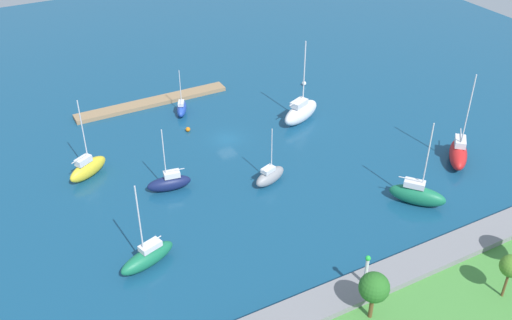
# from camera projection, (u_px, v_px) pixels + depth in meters

# --- Properties ---
(water) EXTENTS (160.00, 160.00, 0.00)m
(water) POSITION_uv_depth(u_px,v_px,m) (227.00, 139.00, 86.40)
(water) COLOR navy
(water) RESTS_ON ground
(pier_dock) EXTENTS (25.56, 2.63, 0.64)m
(pier_dock) POSITION_uv_depth(u_px,v_px,m) (152.00, 102.00, 95.73)
(pier_dock) COLOR #997A56
(pier_dock) RESTS_ON ground
(breakwater) EXTENTS (72.76, 3.79, 1.57)m
(breakwater) POSITION_uv_depth(u_px,v_px,m) (373.00, 285.00, 60.16)
(breakwater) COLOR gray
(breakwater) RESTS_ON ground
(harbor_beacon) EXTENTS (0.56, 0.56, 3.73)m
(harbor_beacon) POSITION_uv_depth(u_px,v_px,m) (367.00, 268.00, 58.08)
(harbor_beacon) COLOR silver
(harbor_beacon) RESTS_ON breakwater
(park_tree_west) EXTENTS (2.29, 2.29, 5.21)m
(park_tree_west) POSITION_uv_depth(u_px,v_px,m) (511.00, 266.00, 56.57)
(park_tree_west) COLOR brown
(park_tree_west) RESTS_ON shoreline_park
(park_tree_mideast) EXTENTS (2.97, 2.97, 5.42)m
(park_tree_mideast) POSITION_uv_depth(u_px,v_px,m) (374.00, 288.00, 54.35)
(park_tree_mideast) COLOR brown
(park_tree_mideast) RESTS_ON shoreline_park
(sailboat_green_inner_mooring) EXTENTS (7.12, 4.00, 10.85)m
(sailboat_green_inner_mooring) POSITION_uv_depth(u_px,v_px,m) (148.00, 257.00, 63.17)
(sailboat_green_inner_mooring) COLOR #19724C
(sailboat_green_inner_mooring) RESTS_ON water
(sailboat_gray_along_channel) EXTENTS (5.43, 3.43, 8.15)m
(sailboat_gray_along_channel) POSITION_uv_depth(u_px,v_px,m) (270.00, 176.00, 76.31)
(sailboat_gray_along_channel) COLOR gray
(sailboat_gray_along_channel) RESTS_ON water
(sailboat_red_east_end) EXTENTS (6.89, 7.10, 13.50)m
(sailboat_red_east_end) POSITION_uv_depth(u_px,v_px,m) (458.00, 153.00, 80.43)
(sailboat_red_east_end) COLOR red
(sailboat_red_east_end) RESTS_ON water
(sailboat_yellow_center_basin) EXTENTS (6.30, 4.68, 11.32)m
(sailboat_yellow_center_basin) POSITION_uv_depth(u_px,v_px,m) (88.00, 168.00, 77.43)
(sailboat_yellow_center_basin) COLOR yellow
(sailboat_yellow_center_basin) RESTS_ON water
(sailboat_blue_off_beacon) EXTENTS (3.47, 4.95, 7.39)m
(sailboat_blue_off_beacon) POSITION_uv_depth(u_px,v_px,m) (182.00, 108.00, 92.56)
(sailboat_blue_off_beacon) COLOR #2347B2
(sailboat_blue_off_beacon) RESTS_ON water
(sailboat_white_by_breakwater) EXTENTS (8.24, 5.49, 13.10)m
(sailboat_white_by_breakwater) POSITION_uv_depth(u_px,v_px,m) (301.00, 112.00, 90.11)
(sailboat_white_by_breakwater) COLOR white
(sailboat_white_by_breakwater) RESTS_ON water
(sailboat_navy_far_south) EXTENTS (5.97, 2.88, 9.06)m
(sailboat_navy_far_south) POSITION_uv_depth(u_px,v_px,m) (169.00, 182.00, 75.06)
(sailboat_navy_far_south) COLOR #141E4C
(sailboat_navy_far_south) RESTS_ON water
(sailboat_green_near_pier) EXTENTS (6.16, 6.81, 11.66)m
(sailboat_green_near_pier) POSITION_uv_depth(u_px,v_px,m) (417.00, 194.00, 72.39)
(sailboat_green_near_pier) COLOR #19724C
(sailboat_green_near_pier) RESTS_ON water
(mooring_buoy_orange) EXTENTS (0.72, 0.72, 0.72)m
(mooring_buoy_orange) POSITION_uv_depth(u_px,v_px,m) (188.00, 129.00, 88.09)
(mooring_buoy_orange) COLOR orange
(mooring_buoy_orange) RESTS_ON water
(mooring_buoy_white) EXTENTS (0.76, 0.76, 0.76)m
(mooring_buoy_white) POSITION_uv_depth(u_px,v_px,m) (304.00, 83.00, 101.58)
(mooring_buoy_white) COLOR white
(mooring_buoy_white) RESTS_ON water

